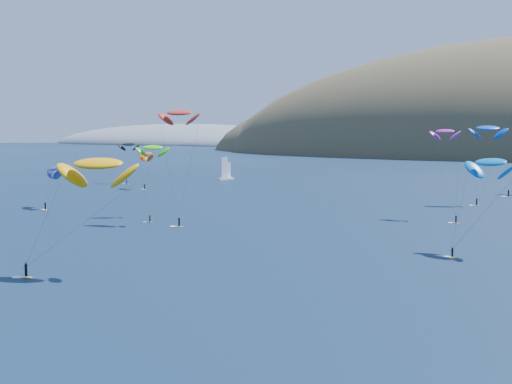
{
  "coord_description": "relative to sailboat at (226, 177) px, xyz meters",
  "views": [
    {
      "loc": [
        68.5,
        -32.71,
        20.57
      ],
      "look_at": [
        6.31,
        80.0,
        9.0
      ],
      "focal_mm": 50.0,
      "sensor_mm": 36.0,
      "label": 1
    }
  ],
  "objects": [
    {
      "name": "headland",
      "position": [
        -366.21,
        540.2,
        -4.25
      ],
      "size": [
        460.0,
        250.0,
        60.0
      ],
      "color": "slate",
      "rests_on": "ground"
    },
    {
      "name": "sailboat",
      "position": [
        0.0,
        0.0,
        0.0
      ],
      "size": [
        8.6,
        7.84,
        10.27
      ],
      "rotation": [
        0.0,
        0.0,
        -0.36
      ],
      "color": "white",
      "rests_on": "ground"
    },
    {
      "name": "kitesurfer_1",
      "position": [
        -1.88,
        -48.68,
        10.92
      ],
      "size": [
        9.26,
        8.46,
        14.19
      ],
      "rotation": [
        0.0,
        0.0,
        -0.5
      ],
      "color": "yellow",
      "rests_on": "ground"
    },
    {
      "name": "kitesurfer_2",
      "position": [
        80.07,
        -166.11,
        14.72
      ],
      "size": [
        13.84,
        12.12,
        18.71
      ],
      "rotation": [
        0.0,
        0.0,
        0.37
      ],
      "color": "yellow",
      "rests_on": "ground"
    },
    {
      "name": "kitesurfer_3",
      "position": [
        45.78,
        -108.28,
        15.14
      ],
      "size": [
        11.26,
        14.11,
        18.11
      ],
      "rotation": [
        0.0,
        0.0,
        0.62
      ],
      "color": "yellow",
      "rests_on": "ground"
    },
    {
      "name": "kitesurfer_4",
      "position": [
        109.56,
        -44.95,
        19.64
      ],
      "size": [
        10.8,
        8.92,
        23.31
      ],
      "rotation": [
        0.0,
        0.0,
        0.42
      ],
      "color": "yellow",
      "rests_on": "ground"
    },
    {
      "name": "kitesurfer_5",
      "position": [
        124.91,
        -121.84,
        14.1
      ],
      "size": [
        9.95,
        11.89,
        17.53
      ],
      "rotation": [
        0.0,
        0.0,
        -0.43
      ],
      "color": "yellow",
      "rests_on": "ground"
    },
    {
      "name": "kitesurfer_6",
      "position": [
        106.6,
        -78.99,
        18.9
      ],
      "size": [
        9.02,
        10.46,
        21.71
      ],
      "rotation": [
        0.0,
        0.0,
        0.05
      ],
      "color": "yellow",
      "rests_on": "ground"
    },
    {
      "name": "kitesurfer_9",
      "position": [
        58.07,
        -114.79,
        22.95
      ],
      "size": [
        9.85,
        10.14,
        26.39
      ],
      "rotation": [
        0.0,
        0.0,
        0.29
      ],
      "color": "yellow",
      "rests_on": "ground"
    },
    {
      "name": "kitesurfer_10",
      "position": [
        13.11,
        -106.71,
        9.31
      ],
      "size": [
        10.1,
        10.88,
        12.8
      ],
      "rotation": [
        0.0,
        0.0,
        -0.55
      ],
      "color": "yellow",
      "rests_on": "ground"
    },
    {
      "name": "kitesurfer_12",
      "position": [
        -22.82,
        -32.16,
        13.58
      ],
      "size": [
        8.59,
        7.77,
        16.69
      ],
      "rotation": [
        0.0,
        0.0,
        0.42
      ],
      "color": "yellow",
      "rests_on": "ground"
    }
  ]
}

